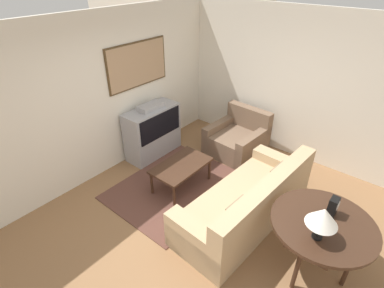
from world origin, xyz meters
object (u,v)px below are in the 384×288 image
object	(u,v)px
couch	(247,204)
console_table	(323,227)
table_lamp	(323,217)
armchair	(237,139)
tv	(153,131)
mantel_clock	(333,207)
coffee_table	(181,167)

from	to	relation	value
couch	console_table	distance (m)	1.14
table_lamp	armchair	bearing A→B (deg)	48.33
tv	table_lamp	distance (m)	3.53
armchair	mantel_clock	xyz separation A→B (m)	(-1.50, -2.17, 0.61)
console_table	mantel_clock	world-z (taller)	mantel_clock
tv	couch	distance (m)	2.37
couch	coffee_table	xyz separation A→B (m)	(-0.03, 1.24, 0.10)
console_table	armchair	bearing A→B (deg)	52.29
tv	couch	size ratio (longest dim) A/B	0.47
table_lamp	mantel_clock	size ratio (longest dim) A/B	1.71
coffee_table	mantel_clock	bearing A→B (deg)	-89.21
armchair	couch	bearing A→B (deg)	-50.07
tv	armchair	world-z (taller)	tv
console_table	mantel_clock	distance (m)	0.26
armchair	table_lamp	distance (m)	3.02
couch	table_lamp	size ratio (longest dim) A/B	5.70
coffee_table	table_lamp	size ratio (longest dim) A/B	2.42
coffee_table	console_table	world-z (taller)	console_table
table_lamp	coffee_table	bearing A→B (deg)	79.97
armchair	console_table	size ratio (longest dim) A/B	0.88
couch	coffee_table	bearing A→B (deg)	-85.24
couch	armchair	distance (m)	1.87
console_table	table_lamp	size ratio (longest dim) A/B	2.88
coffee_table	table_lamp	xyz separation A→B (m)	(-0.41, -2.29, 0.67)
mantel_clock	couch	bearing A→B (deg)	89.87
table_lamp	mantel_clock	distance (m)	0.47
armchair	coffee_table	bearing A→B (deg)	-91.33
tv	coffee_table	xyz separation A→B (m)	(-0.42, -1.09, -0.09)
console_table	table_lamp	bearing A→B (deg)	-177.94
table_lamp	couch	bearing A→B (deg)	67.41
coffee_table	table_lamp	world-z (taller)	table_lamp
tv	coffee_table	distance (m)	1.17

